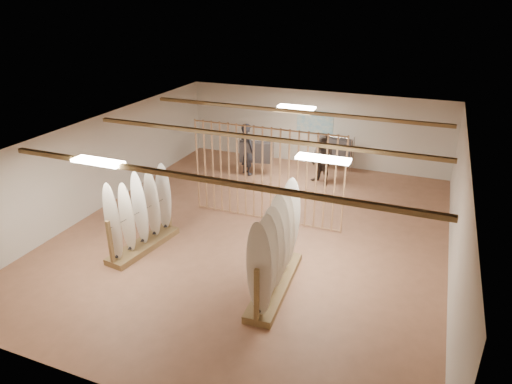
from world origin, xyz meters
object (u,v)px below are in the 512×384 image
at_px(rack_left, 141,224).
at_px(rack_right, 275,260).
at_px(shopper_a, 247,146).
at_px(clothing_rack_a, 256,152).
at_px(clothing_rack_b, 335,149).
at_px(shopper_b, 322,156).

relative_size(rack_left, rack_right, 0.82).
xyz_separation_m(rack_left, shopper_a, (0.44, 5.88, 0.36)).
distance_m(rack_left, shopper_a, 5.90).
distance_m(clothing_rack_a, shopper_a, 0.39).
distance_m(rack_right, clothing_rack_b, 7.72).
relative_size(rack_left, shopper_b, 1.12).
xyz_separation_m(rack_left, clothing_rack_b, (3.33, 7.32, 0.17)).
distance_m(clothing_rack_a, shopper_b, 2.43).
relative_size(clothing_rack_b, shopper_a, 0.63).
bearing_deg(shopper_a, clothing_rack_b, -121.31).
distance_m(clothing_rack_b, shopper_a, 3.23).
distance_m(shopper_a, shopper_b, 2.75).
xyz_separation_m(rack_left, shopper_b, (3.19, 5.93, 0.30)).
relative_size(clothing_rack_b, shopper_b, 0.67).
height_order(rack_left, shopper_a, shopper_a).
relative_size(rack_right, shopper_b, 1.36).
distance_m(rack_left, shopper_b, 6.74).
xyz_separation_m(clothing_rack_a, shopper_a, (-0.32, -0.05, 0.21)).
relative_size(clothing_rack_a, shopper_a, 0.62).
bearing_deg(shopper_b, rack_right, -56.22).
xyz_separation_m(shopper_a, shopper_b, (2.75, 0.05, -0.06)).
bearing_deg(shopper_b, rack_left, -89.62).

